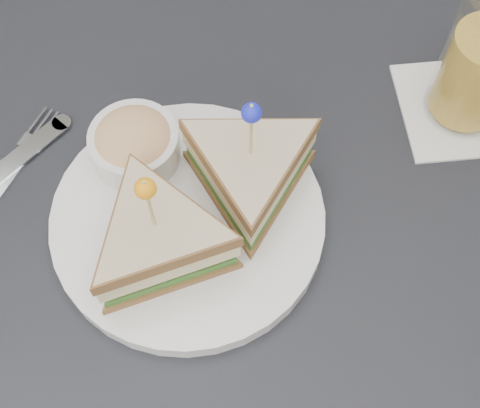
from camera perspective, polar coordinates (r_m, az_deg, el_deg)
name	(u,v)px	position (r m, az deg, el deg)	size (l,w,h in m)	color
ground_plane	(235,399)	(1.37, -0.42, -16.33)	(3.50, 3.50, 0.00)	#3F3833
table	(231,267)	(0.72, -0.78, -5.43)	(0.80, 0.80, 0.75)	black
plate_meal	(194,202)	(0.62, -3.95, 0.16)	(0.32, 0.31, 0.16)	white
cutlery_fork	(13,170)	(0.72, -18.80, 2.73)	(0.10, 0.17, 0.01)	white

